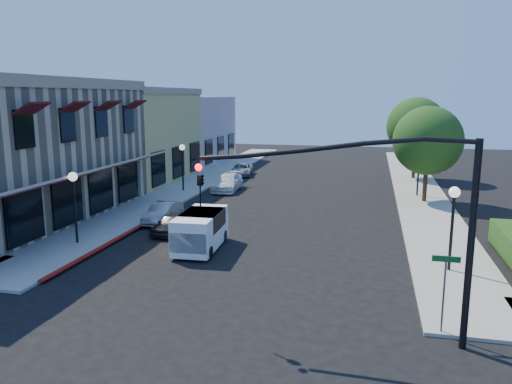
% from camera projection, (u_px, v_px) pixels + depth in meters
% --- Properties ---
extents(ground, '(120.00, 120.00, 0.00)m').
position_uv_depth(ground, '(181.00, 342.00, 14.64)').
color(ground, black).
rests_on(ground, ground).
extents(sidewalk_left, '(3.50, 50.00, 0.12)m').
position_uv_depth(sidewalk_left, '(202.00, 180.00, 42.40)').
color(sidewalk_left, gray).
rests_on(sidewalk_left, ground).
extents(sidewalk_right, '(3.50, 50.00, 0.12)m').
position_uv_depth(sidewalk_right, '(417.00, 189.00, 38.49)').
color(sidewalk_right, gray).
rests_on(sidewalk_right, ground).
extents(curb_red_strip, '(0.25, 10.00, 0.06)m').
position_uv_depth(curb_red_strip, '(107.00, 247.00, 23.83)').
color(curb_red_strip, maroon).
rests_on(curb_red_strip, ground).
extents(yellow_stucco_building, '(10.00, 12.00, 7.60)m').
position_uv_depth(yellow_stucco_building, '(122.00, 136.00, 42.24)').
color(yellow_stucco_building, tan).
rests_on(yellow_stucco_building, ground).
extents(pink_stucco_building, '(10.00, 12.00, 7.00)m').
position_uv_depth(pink_stucco_building, '(176.00, 130.00, 53.77)').
color(pink_stucco_building, tan).
rests_on(pink_stucco_building, ground).
extents(street_tree_a, '(4.56, 4.56, 6.48)m').
position_uv_depth(street_tree_a, '(428.00, 141.00, 32.91)').
color(street_tree_a, '#312213').
rests_on(street_tree_a, ground).
extents(street_tree_b, '(4.94, 4.94, 7.02)m').
position_uv_depth(street_tree_b, '(416.00, 126.00, 42.41)').
color(street_tree_b, '#312213').
rests_on(street_tree_b, ground).
extents(signal_mast_arm, '(8.01, 0.39, 6.00)m').
position_uv_depth(signal_mast_arm, '(392.00, 205.00, 13.99)').
color(signal_mast_arm, black).
rests_on(signal_mast_arm, ground).
extents(street_name_sign, '(0.80, 0.06, 2.50)m').
position_uv_depth(street_name_sign, '(445.00, 282.00, 14.75)').
color(street_name_sign, '#595B5E').
rests_on(street_name_sign, ground).
extents(lamppost_left_near, '(0.44, 0.44, 3.57)m').
position_uv_depth(lamppost_left_near, '(74.00, 189.00, 23.67)').
color(lamppost_left_near, black).
rests_on(lamppost_left_near, ground).
extents(lamppost_left_far, '(0.44, 0.44, 3.57)m').
position_uv_depth(lamppost_left_far, '(182.00, 156.00, 37.06)').
color(lamppost_left_far, black).
rests_on(lamppost_left_far, ground).
extents(lamppost_right_near, '(0.44, 0.44, 3.57)m').
position_uv_depth(lamppost_right_near, '(453.00, 207.00, 19.87)').
color(lamppost_right_near, black).
rests_on(lamppost_right_near, ground).
extents(lamppost_right_far, '(0.44, 0.44, 3.57)m').
position_uv_depth(lamppost_right_far, '(419.00, 159.00, 35.17)').
color(lamppost_right_far, black).
rests_on(lamppost_right_far, ground).
extents(white_van, '(1.92, 4.03, 1.75)m').
position_uv_depth(white_van, '(200.00, 229.00, 23.28)').
color(white_van, white).
rests_on(white_van, ground).
extents(parked_car_a, '(1.64, 3.24, 1.06)m').
position_uv_depth(parked_car_a, '(172.00, 223.00, 26.13)').
color(parked_car_a, black).
rests_on(parked_car_a, ground).
extents(parked_car_b, '(1.23, 3.45, 1.14)m').
position_uv_depth(parked_car_b, '(163.00, 213.00, 28.35)').
color(parked_car_b, '#949799').
rests_on(parked_car_b, ground).
extents(parked_car_c, '(1.91, 4.41, 1.26)m').
position_uv_depth(parked_car_c, '(228.00, 182.00, 37.90)').
color(parked_car_c, white).
rests_on(parked_car_c, ground).
extents(parked_car_d, '(2.29, 4.08, 1.08)m').
position_uv_depth(parked_car_d, '(242.00, 170.00, 45.15)').
color(parked_car_d, '#A7A8AC').
rests_on(parked_car_d, ground).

